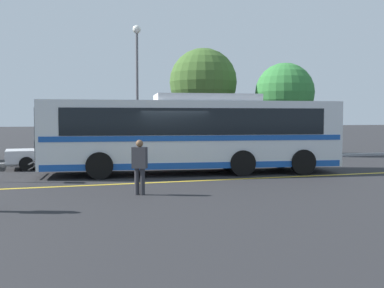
{
  "coord_description": "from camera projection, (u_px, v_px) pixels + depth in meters",
  "views": [
    {
      "loc": [
        -4.28,
        -17.06,
        2.22
      ],
      "look_at": [
        1.03,
        0.26,
        1.19
      ],
      "focal_mm": 42.0,
      "sensor_mm": 36.0,
      "label": 1
    }
  ],
  "objects": [
    {
      "name": "parked_car_2",
      "position": [
        204.0,
        148.0,
        22.46
      ],
      "size": [
        4.71,
        2.18,
        1.42
      ],
      "rotation": [
        0.0,
        0.0,
        1.63
      ],
      "color": "maroon",
      "rests_on": "ground_plane"
    },
    {
      "name": "tree_0",
      "position": [
        203.0,
        82.0,
        28.53
      ],
      "size": [
        4.29,
        4.29,
        6.66
      ],
      "color": "#513823",
      "rests_on": "ground_plane"
    },
    {
      "name": "lane_strip_0",
      "position": [
        210.0,
        180.0,
        16.11
      ],
      "size": [
        31.74,
        0.2,
        0.01
      ],
      "primitive_type": "cube",
      "rotation": [
        0.0,
        0.0,
        1.57
      ],
      "color": "gold",
      "rests_on": "ground_plane"
    },
    {
      "name": "street_lamp",
      "position": [
        137.0,
        71.0,
        23.8
      ],
      "size": [
        0.43,
        0.43,
        7.13
      ],
      "color": "#59595E",
      "rests_on": "ground_plane"
    },
    {
      "name": "tree_1",
      "position": [
        285.0,
        93.0,
        27.29
      ],
      "size": [
        3.58,
        3.58,
        5.59
      ],
      "color": "#513823",
      "rests_on": "ground_plane"
    },
    {
      "name": "pedestrian_0",
      "position": [
        140.0,
        164.0,
        12.99
      ],
      "size": [
        0.47,
        0.39,
        1.6
      ],
      "rotation": [
        0.0,
        0.0,
        5.78
      ],
      "color": "#2D2D33",
      "rests_on": "ground_plane"
    },
    {
      "name": "curb_strip",
      "position": [
        163.0,
        160.0,
        23.03
      ],
      "size": [
        39.74,
        0.36,
        0.15
      ],
      "primitive_type": "cube",
      "color": "#99999E",
      "rests_on": "ground_plane"
    },
    {
      "name": "ground_plane",
      "position": [
        169.0,
        175.0,
        17.66
      ],
      "size": [
        220.0,
        220.0,
        0.0
      ],
      "primitive_type": "plane",
      "color": "#262628"
    },
    {
      "name": "transit_bus",
      "position": [
        192.0,
        132.0,
        18.12
      ],
      "size": [
        12.25,
        4.05,
        3.18
      ],
      "rotation": [
        0.0,
        0.0,
        1.44
      ],
      "color": "silver",
      "rests_on": "ground_plane"
    },
    {
      "name": "parked_car_1",
      "position": [
        58.0,
        153.0,
        20.22
      ],
      "size": [
        4.52,
        2.1,
        1.28
      ],
      "rotation": [
        0.0,
        0.0,
        -1.51
      ],
      "color": "silver",
      "rests_on": "ground_plane"
    }
  ]
}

